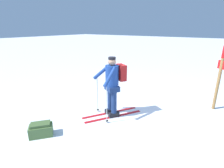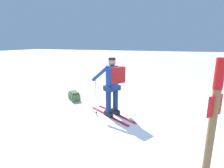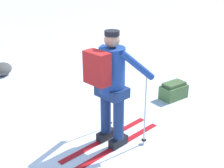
{
  "view_description": "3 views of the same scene",
  "coord_description": "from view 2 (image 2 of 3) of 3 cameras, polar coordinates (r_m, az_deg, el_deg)",
  "views": [
    {
      "loc": [
        -4.22,
        -1.82,
        2.38
      ],
      "look_at": [
        -0.58,
        0.74,
        0.92
      ],
      "focal_mm": 28.0,
      "sensor_mm": 36.0,
      "label": 1
    },
    {
      "loc": [
        1.07,
        -3.68,
        2.05
      ],
      "look_at": [
        -0.58,
        0.74,
        0.92
      ],
      "focal_mm": 28.0,
      "sensor_mm": 36.0,
      "label": 2
    },
    {
      "loc": [
        3.16,
        1.69,
        2.54
      ],
      "look_at": [
        -0.58,
        0.74,
        0.92
      ],
      "focal_mm": 50.0,
      "sensor_mm": 36.0,
      "label": 3
    }
  ],
  "objects": [
    {
      "name": "skier",
      "position": [
        4.82,
        0.2,
        0.36
      ],
      "size": [
        1.62,
        1.16,
        1.65
      ],
      "color": "red",
      "rests_on": "ground_plane"
    },
    {
      "name": "dropped_backpack",
      "position": [
        6.48,
        -12.24,
        -3.91
      ],
      "size": [
        0.58,
        0.55,
        0.32
      ],
      "color": "#4C6B38",
      "rests_on": "ground_plane"
    },
    {
      "name": "ground_plane",
      "position": [
        4.35,
        3.94,
        -14.71
      ],
      "size": [
        80.0,
        80.0,
        0.0
      ],
      "primitive_type": "plane",
      "color": "white"
    },
    {
      "name": "trail_marker",
      "position": [
        2.35,
        29.83,
        -11.84
      ],
      "size": [
        0.17,
        0.2,
        1.89
      ],
      "color": "olive",
      "rests_on": "ground_plane"
    }
  ]
}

